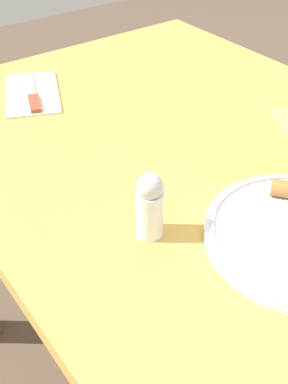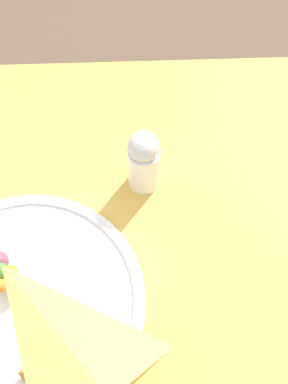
% 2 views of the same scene
% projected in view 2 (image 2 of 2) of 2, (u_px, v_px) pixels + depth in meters
% --- Properties ---
extents(dining_table, '(1.23, 0.76, 0.76)m').
position_uv_depth(dining_table, '(167.00, 364.00, 0.71)').
color(dining_table, gold).
rests_on(dining_table, ground_plane).
extents(plate_pizza, '(0.25, 0.25, 0.05)m').
position_uv_depth(plate_pizza, '(25.00, 302.00, 0.62)').
color(plate_pizza, white).
rests_on(plate_pizza, dining_table).
extents(salt_shaker, '(0.04, 0.04, 0.09)m').
position_uv_depth(salt_shaker, '(144.00, 161.00, 0.66)').
color(salt_shaker, white).
rests_on(salt_shaker, dining_table).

